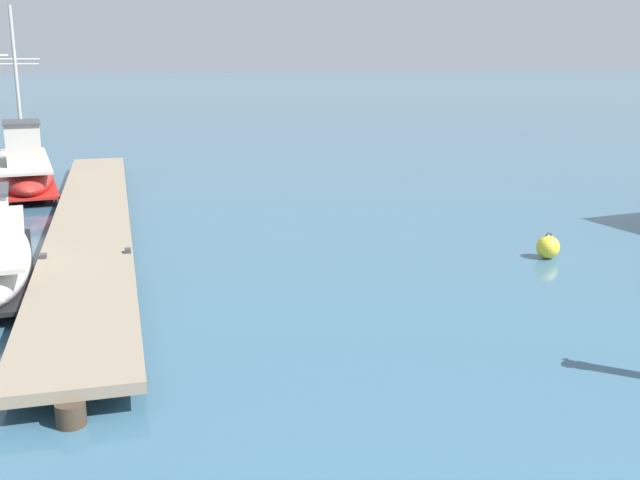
{
  "coord_description": "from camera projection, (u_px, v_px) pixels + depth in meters",
  "views": [
    {
      "loc": [
        -5.67,
        -1.43,
        4.29
      ],
      "look_at": [
        -2.46,
        9.78,
        1.4
      ],
      "focal_mm": 41.85,
      "sensor_mm": 36.0,
      "label": 1
    }
  ],
  "objects": [
    {
      "name": "fishing_boat_2",
      "position": [
        25.0,
        169.0,
        24.28
      ],
      "size": [
        2.45,
        7.71,
        5.85
      ],
      "color": "#AD2823",
      "rests_on": "ground"
    },
    {
      "name": "floating_dock",
      "position": [
        92.0,
        216.0,
        18.74
      ],
      "size": [
        2.1,
        21.56,
        0.53
      ],
      "color": "gray",
      "rests_on": "ground"
    },
    {
      "name": "mooring_buoy",
      "position": [
        548.0,
        247.0,
        16.18
      ],
      "size": [
        0.5,
        0.5,
        0.58
      ],
      "color": "yellow",
      "rests_on": "ground"
    }
  ]
}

